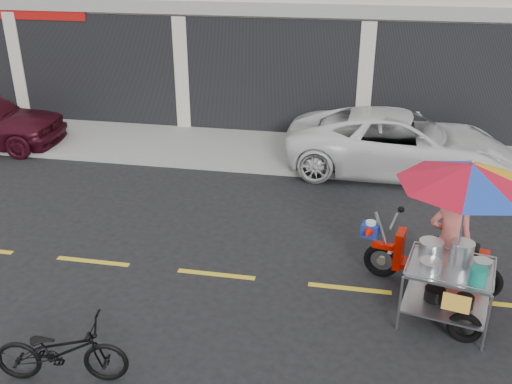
# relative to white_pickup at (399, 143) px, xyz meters

# --- Properties ---
(ground) EXTENTS (90.00, 90.00, 0.00)m
(ground) POSITION_rel_white_pickup_xyz_m (-0.82, -4.70, -0.66)
(ground) COLOR black
(sidewalk) EXTENTS (45.00, 3.00, 0.15)m
(sidewalk) POSITION_rel_white_pickup_xyz_m (-0.82, 0.80, -0.58)
(sidewalk) COLOR gray
(sidewalk) RESTS_ON ground
(centerline) EXTENTS (42.00, 0.10, 0.01)m
(centerline) POSITION_rel_white_pickup_xyz_m (-0.82, -4.70, -0.65)
(centerline) COLOR gold
(centerline) RESTS_ON ground
(white_pickup) EXTENTS (4.80, 2.33, 1.32)m
(white_pickup) POSITION_rel_white_pickup_xyz_m (0.00, 0.00, 0.00)
(white_pickup) COLOR white
(white_pickup) RESTS_ON ground
(near_bicycle) EXTENTS (1.59, 0.77, 0.80)m
(near_bicycle) POSITION_rel_white_pickup_xyz_m (-3.98, -7.17, -0.26)
(near_bicycle) COLOR black
(near_bicycle) RESTS_ON ground
(food_vendor_rig) EXTENTS (2.26, 2.15, 2.29)m
(food_vendor_rig) POSITION_rel_white_pickup_xyz_m (0.47, -4.91, 0.78)
(food_vendor_rig) COLOR black
(food_vendor_rig) RESTS_ON ground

